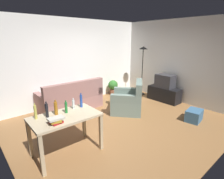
{
  "coord_description": "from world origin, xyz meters",
  "views": [
    {
      "loc": [
        -2.95,
        -3.02,
        2.09
      ],
      "look_at": [
        0.1,
        0.5,
        0.75
      ],
      "focal_mm": 28.63,
      "sensor_mm": 36.0,
      "label": 1
    }
  ],
  "objects_px": {
    "potted_plant": "(113,86)",
    "storage_box": "(194,115)",
    "tv_stand": "(164,94)",
    "bottle_clear": "(73,104)",
    "bottle_squat": "(35,112)",
    "desk": "(65,121)",
    "bottle_blue": "(81,101)",
    "torchiere_lamp": "(143,57)",
    "bottle_green": "(66,107)",
    "tv": "(165,81)",
    "bottle_amber": "(56,108)",
    "couch": "(71,100)",
    "book_stack": "(56,120)",
    "armchair": "(129,101)",
    "bottle_dark": "(47,110)"
  },
  "relations": [
    {
      "from": "bottle_squat",
      "to": "bottle_clear",
      "type": "height_order",
      "value": "bottle_squat"
    },
    {
      "from": "bottle_clear",
      "to": "bottle_squat",
      "type": "bearing_deg",
      "value": 179.26
    },
    {
      "from": "tv_stand",
      "to": "bottle_squat",
      "type": "height_order",
      "value": "bottle_squat"
    },
    {
      "from": "armchair",
      "to": "bottle_clear",
      "type": "xyz_separation_m",
      "value": [
        -2.03,
        -0.45,
        0.53
      ]
    },
    {
      "from": "bottle_squat",
      "to": "bottle_amber",
      "type": "relative_size",
      "value": 1.01
    },
    {
      "from": "torchiere_lamp",
      "to": "couch",
      "type": "bearing_deg",
      "value": 173.13
    },
    {
      "from": "potted_plant",
      "to": "storage_box",
      "type": "bearing_deg",
      "value": -87.8
    },
    {
      "from": "bottle_green",
      "to": "bottle_blue",
      "type": "relative_size",
      "value": 0.83
    },
    {
      "from": "desk",
      "to": "bottle_clear",
      "type": "xyz_separation_m",
      "value": [
        0.28,
        0.19,
        0.2
      ]
    },
    {
      "from": "bottle_clear",
      "to": "bottle_amber",
      "type": "bearing_deg",
      "value": -173.53
    },
    {
      "from": "storage_box",
      "to": "tv",
      "type": "bearing_deg",
      "value": 61.51
    },
    {
      "from": "couch",
      "to": "tv",
      "type": "height_order",
      "value": "same"
    },
    {
      "from": "tv_stand",
      "to": "desk",
      "type": "xyz_separation_m",
      "value": [
        -3.92,
        -0.49,
        0.41
      ]
    },
    {
      "from": "storage_box",
      "to": "bottle_amber",
      "type": "distance_m",
      "value": 3.49
    },
    {
      "from": "bottle_dark",
      "to": "storage_box",
      "type": "bearing_deg",
      "value": -17.36
    },
    {
      "from": "potted_plant",
      "to": "storage_box",
      "type": "relative_size",
      "value": 1.19
    },
    {
      "from": "potted_plant",
      "to": "bottle_green",
      "type": "height_order",
      "value": "bottle_green"
    },
    {
      "from": "bottle_green",
      "to": "bottle_clear",
      "type": "relative_size",
      "value": 1.11
    },
    {
      "from": "tv",
      "to": "bottle_blue",
      "type": "distance_m",
      "value": 3.5
    },
    {
      "from": "armchair",
      "to": "bottle_amber",
      "type": "xyz_separation_m",
      "value": [
        -2.41,
        -0.49,
        0.56
      ]
    },
    {
      "from": "tv",
      "to": "book_stack",
      "type": "height_order",
      "value": "tv"
    },
    {
      "from": "potted_plant",
      "to": "armchair",
      "type": "distance_m",
      "value": 1.68
    },
    {
      "from": "desk",
      "to": "bottle_blue",
      "type": "height_order",
      "value": "bottle_blue"
    },
    {
      "from": "armchair",
      "to": "bottle_dark",
      "type": "xyz_separation_m",
      "value": [
        -2.57,
        -0.5,
        0.57
      ]
    },
    {
      "from": "tv_stand",
      "to": "potted_plant",
      "type": "bearing_deg",
      "value": 28.06
    },
    {
      "from": "tv",
      "to": "torchiere_lamp",
      "type": "distance_m",
      "value": 1.24
    },
    {
      "from": "armchair",
      "to": "bottle_green",
      "type": "bearing_deg",
      "value": -26.83
    },
    {
      "from": "couch",
      "to": "bottle_blue",
      "type": "distance_m",
      "value": 1.89
    },
    {
      "from": "tv",
      "to": "tv_stand",
      "type": "bearing_deg",
      "value": 90.0
    },
    {
      "from": "torchiere_lamp",
      "to": "storage_box",
      "type": "xyz_separation_m",
      "value": [
        -0.77,
        -2.43,
        -1.26
      ]
    },
    {
      "from": "tv",
      "to": "bottle_squat",
      "type": "xyz_separation_m",
      "value": [
        -4.35,
        -0.3,
        0.18
      ]
    },
    {
      "from": "potted_plant",
      "to": "bottle_dark",
      "type": "xyz_separation_m",
      "value": [
        -3.29,
        -2.01,
        0.56
      ]
    },
    {
      "from": "storage_box",
      "to": "bottle_squat",
      "type": "height_order",
      "value": "bottle_squat"
    },
    {
      "from": "tv_stand",
      "to": "book_stack",
      "type": "xyz_separation_m",
      "value": [
        -4.16,
        -0.67,
        0.57
      ]
    },
    {
      "from": "tv_stand",
      "to": "bottle_squat",
      "type": "bearing_deg",
      "value": 93.89
    },
    {
      "from": "torchiere_lamp",
      "to": "bottle_amber",
      "type": "relative_size",
      "value": 6.5
    },
    {
      "from": "torchiere_lamp",
      "to": "bottle_squat",
      "type": "relative_size",
      "value": 6.46
    },
    {
      "from": "potted_plant",
      "to": "desk",
      "type": "bearing_deg",
      "value": -144.59
    },
    {
      "from": "couch",
      "to": "storage_box",
      "type": "bearing_deg",
      "value": 126.61
    },
    {
      "from": "desk",
      "to": "bottle_squat",
      "type": "bearing_deg",
      "value": 156.64
    },
    {
      "from": "couch",
      "to": "tv",
      "type": "distance_m",
      "value": 3.16
    },
    {
      "from": "torchiere_lamp",
      "to": "storage_box",
      "type": "height_order",
      "value": "torchiere_lamp"
    },
    {
      "from": "desk",
      "to": "armchair",
      "type": "distance_m",
      "value": 2.42
    },
    {
      "from": "tv_stand",
      "to": "bottle_clear",
      "type": "relative_size",
      "value": 5.01
    },
    {
      "from": "storage_box",
      "to": "book_stack",
      "type": "relative_size",
      "value": 1.85
    },
    {
      "from": "bottle_amber",
      "to": "bottle_clear",
      "type": "height_order",
      "value": "bottle_amber"
    },
    {
      "from": "tv_stand",
      "to": "bottle_clear",
      "type": "xyz_separation_m",
      "value": [
        -3.63,
        -0.3,
        0.61
      ]
    },
    {
      "from": "armchair",
      "to": "bottle_clear",
      "type": "distance_m",
      "value": 2.15
    },
    {
      "from": "bottle_green",
      "to": "desk",
      "type": "bearing_deg",
      "value": -129.28
    },
    {
      "from": "bottle_dark",
      "to": "bottle_green",
      "type": "distance_m",
      "value": 0.35
    }
  ]
}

